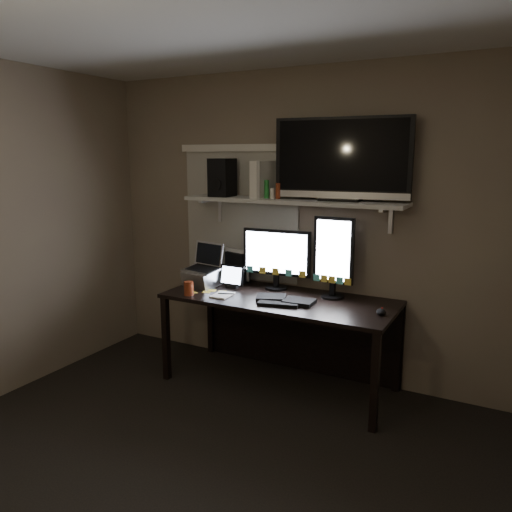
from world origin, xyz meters
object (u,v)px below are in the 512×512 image
Objects in this scene: speaker at (222,178)px; laptop at (202,265)px; cup at (189,288)px; monitor_landscape at (276,259)px; keyboard at (285,300)px; tablet at (232,276)px; game_console at (263,179)px; monitor_portrait at (334,257)px; desk at (286,315)px; mouse at (381,312)px; tv at (342,159)px.

laptop is at bearing -131.90° from speaker.
speaker reaches higher than cup.
monitor_landscape is 1.25× the size of keyboard.
game_console is at bearing 30.39° from tablet.
monitor_portrait is at bearing 31.03° from keyboard.
keyboard is (0.09, -0.20, 0.19)m from desk.
cup is 0.37× the size of game_console.
monitor_landscape is at bearing 43.27° from cup.
speaker reaches higher than monitor_portrait.
desk is 3.88× the size of keyboard.
cup is (-1.03, -0.47, -0.27)m from monitor_portrait.
keyboard is at bearing 172.02° from mouse.
cup is at bearing -152.68° from monitor_portrait.
tablet is 0.83m from speaker.
laptop reaches higher than cup.
mouse is 0.10× the size of tv.
mouse is at bearing -20.04° from monitor_landscape.
cup is 1.54m from tv.
speaker is at bearing -160.44° from game_console.
cup is (-1.47, -0.23, 0.04)m from mouse.
tv is (1.05, 0.52, 1.00)m from cup.
tablet reaches higher than mouse.
desk is 17.50× the size of mouse.
monitor_portrait is 0.74m from tv.
tablet is 0.84m from game_console.
monitor_landscape is at bearing 28.22° from laptop.
tv is 3.29× the size of speaker.
monitor_landscape is at bearing 178.06° from tv.
cup is (-0.66, -0.40, 0.23)m from desk.
monitor_portrait is at bearing -116.97° from tv.
tv reaches higher than mouse.
keyboard is 2.09× the size of tablet.
desk is at bearing -2.86° from game_console.
cup is 0.35× the size of speaker.
laptop is at bearing -168.49° from monitor_portrait.
tablet is at bearing 61.57° from cup.
laptop reaches higher than mouse.
monitor_landscape is at bearing 24.01° from tablet.
game_console is at bearing 1.13° from speaker.
desk is 8.11× the size of tablet.
keyboard is at bearing -23.40° from speaker.
tablet is (-0.55, 0.16, 0.08)m from keyboard.
tv reaches higher than tablet.
game_console is (-1.05, 0.25, 0.88)m from mouse.
mouse is at bearing 8.81° from cup.
tv reaches higher than game_console.
mouse is (0.81, -0.17, 0.20)m from desk.
desk is 2.80× the size of monitor_portrait.
monitor_portrait is at bearing 13.69° from game_console.
game_console reaches higher than mouse.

